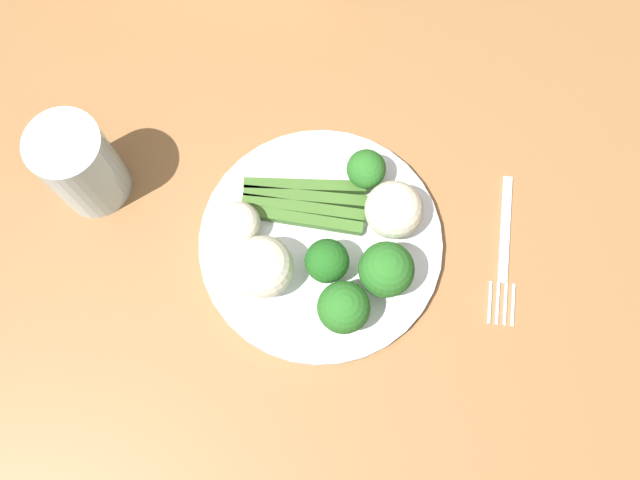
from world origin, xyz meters
TOP-DOWN VIEW (x-y plane):
  - ground_plane at (0.00, 0.00)m, footprint 6.00×6.00m
  - dining_table at (0.00, 0.00)m, footprint 1.15×0.80m
  - plate at (0.01, -0.04)m, footprint 0.26×0.26m
  - asparagus_bundle at (0.03, -0.08)m, footprint 0.13×0.06m
  - broccoli_back at (-0.02, 0.04)m, footprint 0.05×0.05m
  - broccoli_outer_edge at (-0.04, -0.11)m, footprint 0.04×0.04m
  - broccoli_front_left at (-0.06, 0.00)m, footprint 0.06×0.06m
  - broccoli_right at (0.00, -0.01)m, footprint 0.04×0.04m
  - cauliflower_edge at (-0.07, -0.07)m, footprint 0.06×0.06m
  - cauliflower_back_right at (0.06, -0.00)m, footprint 0.06×0.06m
  - cauliflower_near_fork at (0.09, -0.05)m, footprint 0.05×0.05m
  - fork at (-0.19, -0.04)m, footprint 0.03×0.17m
  - water_glass at (0.26, -0.10)m, footprint 0.08×0.08m

SIDE VIEW (x-z plane):
  - ground_plane at x=0.00m, z-range -0.02..0.00m
  - dining_table at x=0.00m, z-range 0.25..0.97m
  - fork at x=-0.19m, z-range 0.72..0.73m
  - plate at x=0.01m, z-range 0.72..0.74m
  - asparagus_bundle at x=0.03m, z-range 0.74..0.75m
  - cauliflower_near_fork at x=0.09m, z-range 0.74..0.78m
  - broccoli_outer_edge at x=-0.04m, z-range 0.74..0.79m
  - cauliflower_edge at x=-0.07m, z-range 0.74..0.80m
  - broccoli_right at x=0.00m, z-range 0.74..0.80m
  - cauliflower_back_right at x=0.06m, z-range 0.74..0.80m
  - broccoli_back at x=-0.02m, z-range 0.74..0.81m
  - broccoli_front_left at x=-0.06m, z-range 0.74..0.81m
  - water_glass at x=0.26m, z-range 0.72..0.84m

